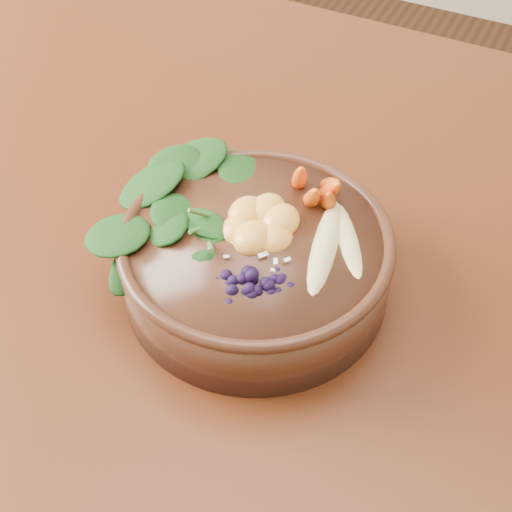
% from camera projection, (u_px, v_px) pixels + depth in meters
% --- Properties ---
extents(dining_table, '(1.60, 0.90, 0.75)m').
position_uv_depth(dining_table, '(320.00, 289.00, 0.83)').
color(dining_table, '#331C0C').
rests_on(dining_table, ground).
extents(stoneware_bowl, '(0.33, 0.33, 0.07)m').
position_uv_depth(stoneware_bowl, '(256.00, 263.00, 0.68)').
color(stoneware_bowl, '#4C2919').
rests_on(stoneware_bowl, dining_table).
extents(kale_heap, '(0.21, 0.20, 0.04)m').
position_uv_depth(kale_heap, '(222.00, 181.00, 0.68)').
color(kale_heap, '#143F10').
rests_on(kale_heap, stoneware_bowl).
extents(carrot_cluster, '(0.07, 0.07, 0.07)m').
position_uv_depth(carrot_cluster, '(314.00, 165.00, 0.67)').
color(carrot_cluster, '#EB5916').
rests_on(carrot_cluster, stoneware_bowl).
extents(banana_halves, '(0.09, 0.15, 0.02)m').
position_uv_depth(banana_halves, '(338.00, 233.00, 0.64)').
color(banana_halves, '#E0CC84').
rests_on(banana_halves, stoneware_bowl).
extents(mandarin_cluster, '(0.10, 0.10, 0.03)m').
position_uv_depth(mandarin_cluster, '(260.00, 215.00, 0.66)').
color(mandarin_cluster, gold).
rests_on(mandarin_cluster, stoneware_bowl).
extents(blueberry_pile, '(0.14, 0.12, 0.04)m').
position_uv_depth(blueberry_pile, '(251.00, 267.00, 0.61)').
color(blueberry_pile, black).
rests_on(blueberry_pile, stoneware_bowl).
extents(coconut_flakes, '(0.10, 0.09, 0.01)m').
position_uv_depth(coconut_flakes, '(255.00, 249.00, 0.64)').
color(coconut_flakes, white).
rests_on(coconut_flakes, stoneware_bowl).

